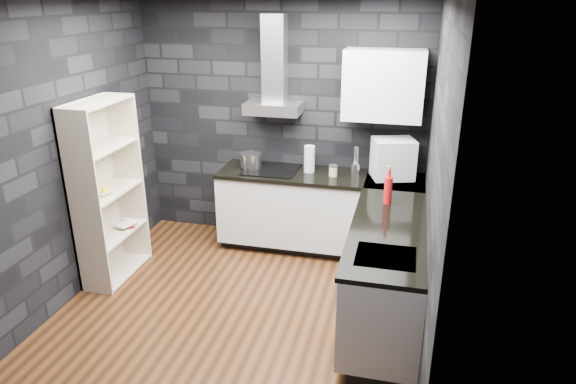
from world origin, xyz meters
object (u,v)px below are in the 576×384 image
at_px(appliance_garage, 393,159).
at_px(red_bottle, 388,190).
at_px(utensil_crock, 355,170).
at_px(pot, 251,160).
at_px(fruit_bowl, 102,192).
at_px(storage_jar, 333,171).
at_px(glass_vase, 309,159).
at_px(bookshelf, 108,192).

relative_size(appliance_garage, red_bottle, 1.60).
bearing_deg(red_bottle, appliance_garage, 89.69).
bearing_deg(utensil_crock, red_bottle, -62.01).
distance_m(pot, fruit_bowl, 1.61).
bearing_deg(storage_jar, glass_vase, 163.02).
distance_m(glass_vase, bookshelf, 2.09).
xyz_separation_m(appliance_garage, bookshelf, (-2.67, -1.03, -0.22)).
xyz_separation_m(pot, storage_jar, (0.93, -0.07, -0.03)).
xyz_separation_m(pot, glass_vase, (0.66, 0.02, 0.06)).
bearing_deg(utensil_crock, glass_vase, -179.57).
relative_size(storage_jar, utensil_crock, 0.85).
relative_size(glass_vase, fruit_bowl, 1.42).
bearing_deg(utensil_crock, fruit_bowl, -153.07).
bearing_deg(pot, bookshelf, -136.98).
xyz_separation_m(red_bottle, bookshelf, (-2.67, -0.36, -0.13)).
height_order(pot, bookshelf, bookshelf).
bearing_deg(appliance_garage, red_bottle, -108.21).
height_order(pot, red_bottle, red_bottle).
distance_m(pot, glass_vase, 0.66).
relative_size(storage_jar, fruit_bowl, 0.52).
bearing_deg(red_bottle, fruit_bowl, -170.54).
xyz_separation_m(pot, utensil_crock, (1.16, 0.02, -0.02)).
bearing_deg(appliance_garage, storage_jar, 166.53).
xyz_separation_m(glass_vase, bookshelf, (-1.79, -1.07, -0.14)).
bearing_deg(pot, fruit_bowl, -134.67).
height_order(pot, appliance_garage, appliance_garage).
xyz_separation_m(storage_jar, appliance_garage, (0.61, 0.05, 0.17)).
bearing_deg(appliance_garage, bookshelf, -176.77).
bearing_deg(glass_vase, fruit_bowl, -147.09).
distance_m(red_bottle, bookshelf, 2.70).
relative_size(glass_vase, storage_jar, 2.71).
height_order(glass_vase, storage_jar, glass_vase).
relative_size(glass_vase, appliance_garage, 0.71).
height_order(appliance_garage, red_bottle, appliance_garage).
height_order(red_bottle, fruit_bowl, red_bottle).
distance_m(storage_jar, bookshelf, 2.29).
bearing_deg(red_bottle, glass_vase, 140.93).
xyz_separation_m(appliance_garage, red_bottle, (-0.00, -0.68, -0.10)).
bearing_deg(storage_jar, fruit_bowl, -152.50).
bearing_deg(red_bottle, bookshelf, -172.41).
relative_size(pot, storage_jar, 2.22).
bearing_deg(pot, glass_vase, 1.36).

